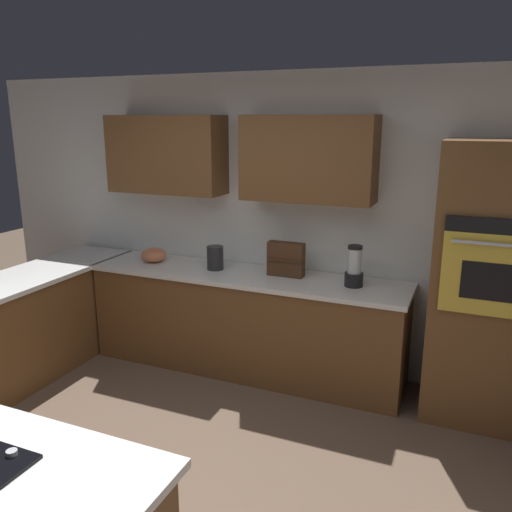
{
  "coord_description": "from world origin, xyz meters",
  "views": [
    {
      "loc": [
        -1.71,
        2.27,
        2.2
      ],
      "look_at": [
        -0.15,
        -1.39,
        1.16
      ],
      "focal_mm": 36.85,
      "sensor_mm": 36.0,
      "label": 1
    }
  ],
  "objects_px": {
    "kettle": "(215,258)",
    "mixing_bowl": "(154,255)",
    "wall_oven": "(490,286)",
    "blender": "(354,269)",
    "spice_rack": "(286,259)"
  },
  "relations": [
    {
      "from": "kettle",
      "to": "mixing_bowl",
      "type": "bearing_deg",
      "value": 0.0
    },
    {
      "from": "wall_oven",
      "to": "blender",
      "type": "bearing_deg",
      "value": -1.71
    },
    {
      "from": "wall_oven",
      "to": "kettle",
      "type": "bearing_deg",
      "value": -0.76
    },
    {
      "from": "wall_oven",
      "to": "kettle",
      "type": "xyz_separation_m",
      "value": [
        2.25,
        -0.03,
        -0.03
      ]
    },
    {
      "from": "mixing_bowl",
      "to": "kettle",
      "type": "relative_size",
      "value": 1.13
    },
    {
      "from": "blender",
      "to": "kettle",
      "type": "relative_size",
      "value": 1.58
    },
    {
      "from": "blender",
      "to": "mixing_bowl",
      "type": "distance_m",
      "value": 1.9
    },
    {
      "from": "wall_oven",
      "to": "mixing_bowl",
      "type": "xyz_separation_m",
      "value": [
        2.9,
        -0.03,
        -0.07
      ]
    },
    {
      "from": "spice_rack",
      "to": "wall_oven",
      "type": "bearing_deg",
      "value": 176.99
    },
    {
      "from": "spice_rack",
      "to": "mixing_bowl",
      "type": "bearing_deg",
      "value": 2.39
    },
    {
      "from": "mixing_bowl",
      "to": "blender",
      "type": "bearing_deg",
      "value": 180.0
    },
    {
      "from": "mixing_bowl",
      "to": "spice_rack",
      "type": "relative_size",
      "value": 0.76
    },
    {
      "from": "mixing_bowl",
      "to": "spice_rack",
      "type": "bearing_deg",
      "value": -177.61
    },
    {
      "from": "kettle",
      "to": "wall_oven",
      "type": "bearing_deg",
      "value": 179.24
    },
    {
      "from": "wall_oven",
      "to": "spice_rack",
      "type": "height_order",
      "value": "wall_oven"
    }
  ]
}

